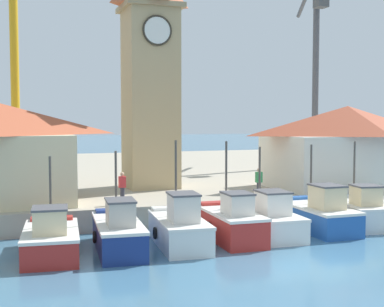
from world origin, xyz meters
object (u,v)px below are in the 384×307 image
at_px(fishing_boat_far_left, 51,239).
at_px(fishing_boat_left_outer, 118,232).
at_px(fishing_boat_mid_left, 231,223).
at_px(fishing_boat_mid_right, 318,214).
at_px(dock_worker_near_tower, 122,188).
at_px(port_crane_near, 16,82).
at_px(clock_tower, 150,64).
at_px(fishing_boat_left_inner, 179,228).
at_px(port_crane_far, 315,94).
at_px(fishing_boat_right_inner, 359,211).
at_px(dock_worker_along_quay, 259,182).
at_px(fishing_boat_center, 265,219).
at_px(warehouse_right, 347,145).

bearing_deg(fishing_boat_far_left, fishing_boat_left_outer, 0.01).
relative_size(fishing_boat_mid_left, fishing_boat_mid_right, 0.91).
xyz_separation_m(fishing_boat_far_left, dock_worker_near_tower, (3.85, 4.65, 1.26)).
bearing_deg(fishing_boat_mid_left, port_crane_near, 117.23).
distance_m(fishing_boat_mid_right, clock_tower, 13.84).
bearing_deg(port_crane_near, fishing_boat_mid_right, -50.03).
xyz_separation_m(fishing_boat_left_inner, fishing_boat_mid_left, (2.47, 0.21, 0.01)).
bearing_deg(port_crane_far, fishing_boat_mid_right, -122.05).
bearing_deg(clock_tower, fishing_boat_right_inner, -50.49).
xyz_separation_m(clock_tower, dock_worker_near_tower, (-3.08, -5.92, -6.72)).
height_order(fishing_boat_mid_left, port_crane_far, port_crane_far).
distance_m(clock_tower, dock_worker_near_tower, 9.47).
xyz_separation_m(port_crane_near, dock_worker_near_tower, (4.55, -11.82, -5.83)).
distance_m(fishing_boat_far_left, dock_worker_near_tower, 6.17).
bearing_deg(fishing_boat_mid_right, fishing_boat_left_inner, -173.89).
bearing_deg(port_crane_near, clock_tower, -37.69).
distance_m(fishing_boat_mid_right, port_crane_far, 23.61).
height_order(fishing_boat_far_left, fishing_boat_left_outer, fishing_boat_left_outer).
bearing_deg(dock_worker_along_quay, fishing_boat_mid_left, -129.74).
bearing_deg(fishing_boat_center, port_crane_near, 123.36).
relative_size(fishing_boat_left_inner, port_crane_near, 0.27).
bearing_deg(fishing_boat_left_inner, clock_tower, 81.04).
relative_size(fishing_boat_mid_left, fishing_boat_right_inner, 1.02).
bearing_deg(fishing_boat_mid_left, fishing_boat_far_left, -179.12).
xyz_separation_m(fishing_boat_far_left, dock_worker_along_quay, (11.18, 4.29, 1.26)).
bearing_deg(fishing_boat_mid_left, port_crane_far, 49.57).
distance_m(port_crane_near, dock_worker_near_tower, 13.95).
xyz_separation_m(fishing_boat_left_outer, dock_worker_near_tower, (1.19, 4.65, 1.19)).
distance_m(dock_worker_near_tower, dock_worker_along_quay, 7.34).
xyz_separation_m(fishing_boat_center, fishing_boat_mid_right, (2.83, 0.01, 0.05)).
height_order(fishing_boat_mid_left, fishing_boat_center, fishing_boat_mid_left).
bearing_deg(dock_worker_along_quay, fishing_boat_left_inner, -143.56).
bearing_deg(dock_worker_near_tower, fishing_boat_center, -34.23).
height_order(fishing_boat_center, dock_worker_near_tower, fishing_boat_center).
bearing_deg(port_crane_far, fishing_boat_right_inner, -116.63).
height_order(fishing_boat_left_outer, dock_worker_near_tower, fishing_boat_left_outer).
xyz_separation_m(port_crane_far, dock_worker_along_quay, (-13.35, -15.57, -5.58)).
bearing_deg(fishing_boat_center, port_crane_far, 52.29).
bearing_deg(port_crane_far, warehouse_right, -114.57).
height_order(fishing_boat_center, port_crane_far, port_crane_far).
xyz_separation_m(fishing_boat_left_inner, fishing_boat_mid_right, (7.28, 0.78, -0.02)).
xyz_separation_m(fishing_boat_far_left, fishing_boat_mid_right, (12.53, 0.69, 0.07)).
relative_size(fishing_boat_left_inner, fishing_boat_mid_left, 1.08).
relative_size(fishing_boat_center, fishing_boat_right_inner, 1.20).
relative_size(fishing_boat_far_left, warehouse_right, 0.47).
xyz_separation_m(fishing_boat_far_left, warehouse_right, (18.57, 6.82, 2.99)).
height_order(fishing_boat_far_left, fishing_boat_mid_right, fishing_boat_mid_right).
distance_m(port_crane_far, dock_worker_along_quay, 21.25).
bearing_deg(fishing_boat_center, dock_worker_near_tower, 145.77).
bearing_deg(fishing_boat_far_left, warehouse_right, 20.17).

